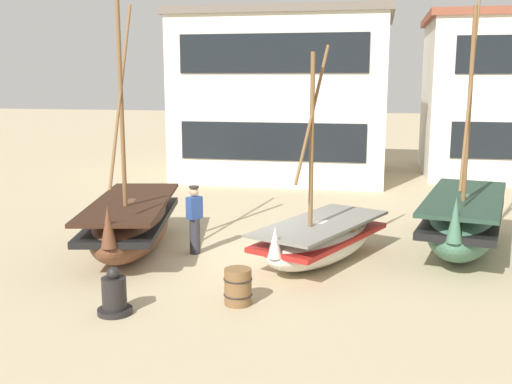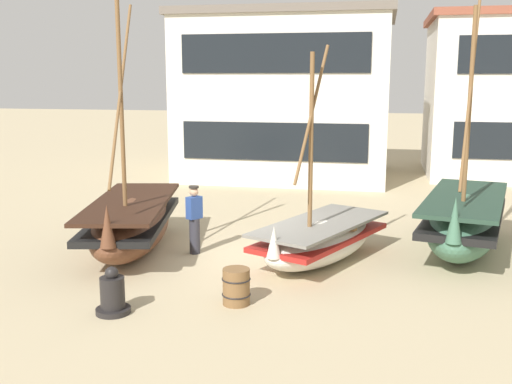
{
  "view_description": "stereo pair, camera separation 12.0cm",
  "coord_description": "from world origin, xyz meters",
  "views": [
    {
      "loc": [
        2.98,
        -13.81,
        4.28
      ],
      "look_at": [
        0.0,
        1.0,
        1.4
      ],
      "focal_mm": 42.66,
      "sensor_mm": 36.0,
      "label": 1
    },
    {
      "loc": [
        3.1,
        -13.78,
        4.28
      ],
      "look_at": [
        0.0,
        1.0,
        1.4
      ],
      "focal_mm": 42.66,
      "sensor_mm": 36.0,
      "label": 2
    }
  ],
  "objects": [
    {
      "name": "capstan_winch",
      "position": [
        -1.63,
        -3.99,
        0.35
      ],
      "size": [
        0.64,
        0.64,
        0.89
      ],
      "color": "black",
      "rests_on": "ground"
    },
    {
      "name": "harbor_building_main",
      "position": [
        -1.02,
        12.41,
        3.47
      ],
      "size": [
        8.88,
        6.89,
        6.91
      ],
      "color": "silver",
      "rests_on": "ground"
    },
    {
      "name": "ground_plane",
      "position": [
        0.0,
        0.0,
        0.0
      ],
      "size": [
        120.0,
        120.0,
        0.0
      ],
      "primitive_type": "plane",
      "color": "tan"
    },
    {
      "name": "fishing_boat_near_left",
      "position": [
        -2.91,
        -0.13,
        0.72
      ],
      "size": [
        2.72,
        5.22,
        6.4
      ],
      "color": "brown",
      "rests_on": "ground"
    },
    {
      "name": "fishing_boat_centre_large",
      "position": [
        5.13,
        1.51,
        0.78
      ],
      "size": [
        2.73,
        5.33,
        6.36
      ],
      "color": "#427056",
      "rests_on": "ground"
    },
    {
      "name": "wooden_barrel",
      "position": [
        0.47,
        -3.09,
        0.35
      ],
      "size": [
        0.56,
        0.56,
        0.7
      ],
      "color": "brown",
      "rests_on": "ground"
    },
    {
      "name": "fisherman_by_hull",
      "position": [
        -1.32,
        0.0,
        0.83
      ],
      "size": [
        0.38,
        0.42,
        1.68
      ],
      "color": "#33333D",
      "rests_on": "ground"
    },
    {
      "name": "fishing_boat_far_right",
      "position": [
        1.75,
        -0.06,
        0.54
      ],
      "size": [
        3.09,
        4.32,
        4.97
      ],
      "color": "silver",
      "rests_on": "ground"
    }
  ]
}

